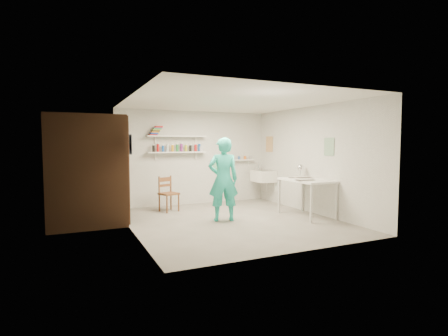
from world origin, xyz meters
name	(u,v)px	position (x,y,z in m)	size (l,w,h in m)	color
floor	(232,221)	(0.00, 0.00, -0.01)	(4.00, 4.50, 0.02)	slate
ceiling	(232,101)	(0.00, 0.00, 2.41)	(4.00, 4.50, 0.02)	silver
wall_back	(194,158)	(0.00, 2.26, 1.20)	(4.00, 0.02, 2.40)	silver
wall_front	(302,169)	(0.00, -2.26, 1.20)	(4.00, 0.02, 2.40)	silver
wall_left	(130,164)	(-2.01, 0.00, 1.20)	(0.02, 4.50, 2.40)	silver
wall_right	(313,160)	(2.01, 0.00, 1.20)	(0.02, 4.50, 2.40)	silver
doorway_recess	(123,171)	(-1.99, 1.05, 1.00)	(0.02, 0.90, 2.00)	black
corridor_box	(85,170)	(-2.70, 1.05, 1.05)	(1.40, 1.50, 2.10)	brown
door_lintel	(123,120)	(-1.97, 1.05, 2.05)	(0.06, 1.05, 0.10)	brown
door_jamb_near	(128,173)	(-1.97, 0.55, 1.00)	(0.06, 0.10, 2.00)	brown
door_jamb_far	(120,170)	(-1.97, 1.55, 1.00)	(0.06, 0.10, 2.00)	brown
shelf_lower	(177,152)	(-0.50, 2.13, 1.35)	(1.50, 0.22, 0.03)	white
shelf_upper	(177,136)	(-0.50, 2.13, 1.75)	(1.50, 0.22, 0.03)	white
ledge_shelf	(242,160)	(1.35, 2.17, 1.12)	(0.70, 0.14, 0.03)	white
poster_left	(131,144)	(-1.99, 0.05, 1.55)	(0.01, 0.28, 0.36)	#334C7F
poster_right_a	(269,144)	(1.99, 1.80, 1.55)	(0.01, 0.34, 0.42)	#995933
poster_right_b	(329,147)	(1.99, -0.55, 1.50)	(0.01, 0.30, 0.38)	#3F724C
belfast_sink	(263,176)	(1.75, 1.70, 0.70)	(0.48, 0.60, 0.30)	white
man	(223,179)	(-0.16, 0.09, 0.84)	(0.61, 0.40, 1.69)	#28C8B2
wall_clock	(217,165)	(-0.21, 0.31, 1.12)	(0.30, 0.30, 0.04)	beige
wooden_chair	(169,194)	(-0.90, 1.49, 0.41)	(0.38, 0.37, 0.82)	brown
work_table	(306,198)	(1.64, -0.28, 0.40)	(0.72, 1.20, 0.80)	white
desk_lamp	(301,167)	(1.84, 0.20, 1.02)	(0.15, 0.15, 0.15)	silver
spray_cans	(177,148)	(-0.50, 2.13, 1.45)	(1.34, 0.06, 0.17)	black
book_stack	(156,131)	(-1.03, 2.13, 1.88)	(0.32, 0.14, 0.22)	red
ledge_pots	(242,158)	(1.35, 2.17, 1.18)	(0.48, 0.07, 0.09)	silver
papers	(307,179)	(1.64, -0.28, 0.82)	(0.30, 0.22, 0.03)	silver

